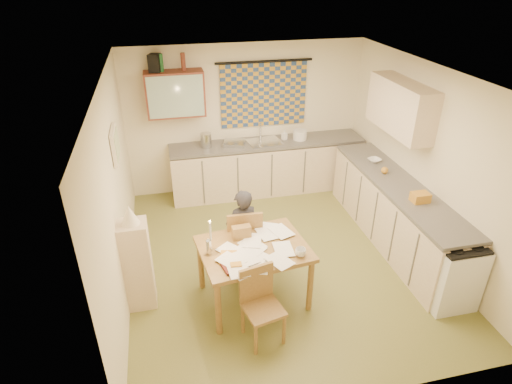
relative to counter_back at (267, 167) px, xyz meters
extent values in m
cube|color=olive|center=(-0.31, -1.95, -0.46)|extent=(4.00, 4.50, 0.02)
cube|color=white|center=(-0.31, -1.95, 2.06)|extent=(4.00, 4.50, 0.02)
cube|color=#F2E6C2|center=(-0.31, 0.31, 0.80)|extent=(4.00, 0.02, 2.50)
cube|color=#F2E6C2|center=(-0.31, -4.21, 0.80)|extent=(4.00, 0.02, 2.50)
cube|color=#F2E6C2|center=(-2.32, -1.95, 0.80)|extent=(0.02, 4.50, 2.50)
cube|color=#F2E6C2|center=(1.70, -1.95, 0.80)|extent=(0.02, 4.50, 2.50)
cube|color=navy|center=(-0.01, 0.27, 1.20)|extent=(1.45, 0.03, 1.05)
cylinder|color=black|center=(-0.01, 0.25, 1.75)|extent=(1.60, 0.04, 0.04)
cube|color=maroon|center=(-1.46, 0.13, 1.35)|extent=(0.90, 0.34, 0.70)
cube|color=#99B2A5|center=(-1.46, -0.04, 1.35)|extent=(0.84, 0.02, 0.64)
cube|color=beige|center=(1.52, -1.40, 1.40)|extent=(0.34, 1.30, 0.70)
cube|color=beige|center=(-2.28, -1.55, 1.25)|extent=(0.04, 0.50, 0.40)
cube|color=silver|center=(-2.25, -1.55, 1.25)|extent=(0.01, 0.42, 0.32)
cube|color=beige|center=(0.00, 0.00, -0.02)|extent=(3.30, 0.60, 0.86)
cube|color=#514E4C|center=(0.00, 0.00, 0.45)|extent=(3.30, 0.62, 0.04)
cube|color=beige|center=(1.39, -1.89, -0.02)|extent=(0.60, 2.95, 0.86)
cube|color=#514E4C|center=(1.39, -1.89, 0.45)|extent=(0.62, 2.95, 0.04)
cube|color=white|center=(1.39, -3.21, -0.04)|extent=(0.55, 0.55, 0.82)
cube|color=black|center=(1.39, -3.21, 0.38)|extent=(0.52, 0.52, 0.03)
cube|color=silver|center=(-0.05, 0.00, 0.43)|extent=(0.60, 0.52, 0.10)
cylinder|color=silver|center=(-0.08, 0.18, 0.61)|extent=(0.04, 0.04, 0.28)
cube|color=silver|center=(-0.57, 0.00, 0.50)|extent=(0.42, 0.39, 0.06)
cylinder|color=silver|center=(-1.04, 0.00, 0.59)|extent=(0.21, 0.21, 0.24)
cylinder|color=white|center=(0.57, 0.00, 0.55)|extent=(0.25, 0.25, 0.16)
imported|color=white|center=(0.31, 0.05, 0.55)|extent=(0.13, 0.13, 0.17)
imported|color=white|center=(1.39, -1.14, 0.49)|extent=(0.29, 0.29, 0.05)
cube|color=#C88828|center=(1.39, -2.39, 0.53)|extent=(0.22, 0.16, 0.12)
sphere|color=#C88828|center=(1.34, -1.55, 0.52)|extent=(0.10, 0.10, 0.10)
cube|color=black|center=(-1.72, 0.13, 1.83)|extent=(0.21, 0.24, 0.26)
cylinder|color=#195926|center=(-1.63, 0.13, 1.83)|extent=(0.09, 0.09, 0.26)
cylinder|color=maroon|center=(-1.30, 0.13, 1.83)|extent=(0.07, 0.07, 0.26)
cube|color=brown|center=(-0.84, -2.65, 0.27)|extent=(1.31, 1.06, 0.05)
cube|color=brown|center=(-0.85, -2.08, 0.02)|extent=(0.45, 0.45, 0.04)
cube|color=brown|center=(-0.86, -2.27, 0.27)|extent=(0.44, 0.06, 0.48)
cube|color=brown|center=(-0.88, -3.29, -0.04)|extent=(0.46, 0.46, 0.04)
cube|color=brown|center=(-0.92, -3.12, 0.19)|extent=(0.38, 0.12, 0.42)
imported|color=black|center=(-0.86, -2.12, 0.15)|extent=(0.58, 0.50, 1.20)
cube|color=beige|center=(-2.15, -2.44, 0.11)|extent=(0.32, 0.30, 1.13)
cone|color=beige|center=(-2.15, -2.44, 0.79)|extent=(0.20, 0.20, 0.22)
cube|color=brown|center=(-0.94, -2.44, 0.38)|extent=(0.22, 0.11, 0.16)
imported|color=white|center=(-0.37, -2.92, 0.35)|extent=(0.12, 0.12, 0.09)
imported|color=maroon|center=(-1.25, -2.95, 0.31)|extent=(0.32, 0.36, 0.03)
imported|color=#C88828|center=(-1.24, -2.77, 0.31)|extent=(0.29, 0.33, 0.02)
cube|color=#C88828|center=(-1.10, -2.96, 0.32)|extent=(0.12, 0.09, 0.04)
cube|color=black|center=(-0.64, -2.90, 0.31)|extent=(0.13, 0.04, 0.02)
cylinder|color=silver|center=(-1.35, -2.66, 0.39)|extent=(0.08, 0.08, 0.18)
cylinder|color=white|center=(-1.32, -2.65, 0.59)|extent=(0.03, 0.03, 0.22)
sphere|color=#FFCC66|center=(-1.32, -2.65, 0.71)|extent=(0.02, 0.02, 0.02)
cube|color=white|center=(-0.87, -2.99, 0.30)|extent=(0.28, 0.34, 0.00)
cube|color=white|center=(-0.60, -2.38, 0.30)|extent=(0.32, 0.36, 0.00)
cube|color=white|center=(-0.84, -2.61, 0.30)|extent=(0.33, 0.36, 0.00)
cube|color=white|center=(-0.99, -2.98, 0.30)|extent=(0.32, 0.36, 0.00)
cube|color=white|center=(-0.86, -2.82, 0.31)|extent=(0.35, 0.36, 0.00)
cube|color=white|center=(-1.07, -3.03, 0.31)|extent=(0.31, 0.36, 0.00)
cube|color=white|center=(-0.86, -2.67, 0.31)|extent=(0.35, 0.36, 0.00)
cube|color=white|center=(-1.10, -2.67, 0.31)|extent=(0.35, 0.36, 0.00)
cube|color=white|center=(-0.60, -2.35, 0.31)|extent=(0.32, 0.36, 0.00)
cube|color=white|center=(-0.62, -2.43, 0.31)|extent=(0.26, 0.33, 0.00)
cube|color=white|center=(-0.52, -2.78, 0.31)|extent=(0.23, 0.31, 0.00)
cube|color=white|center=(-0.83, -2.54, 0.32)|extent=(0.29, 0.34, 0.00)
cube|color=white|center=(-0.97, -2.85, 0.32)|extent=(0.29, 0.35, 0.00)
cube|color=white|center=(-0.63, -2.98, 0.32)|extent=(0.32, 0.36, 0.00)
cube|color=white|center=(-0.45, -2.44, 0.32)|extent=(0.30, 0.35, 0.00)
cube|color=white|center=(-1.09, -3.03, 0.32)|extent=(0.22, 0.31, 0.00)
cube|color=white|center=(-1.14, -2.87, 0.32)|extent=(0.35, 0.36, 0.00)
camera|label=1|loc=(-1.70, -6.53, 3.18)|focal=30.00mm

